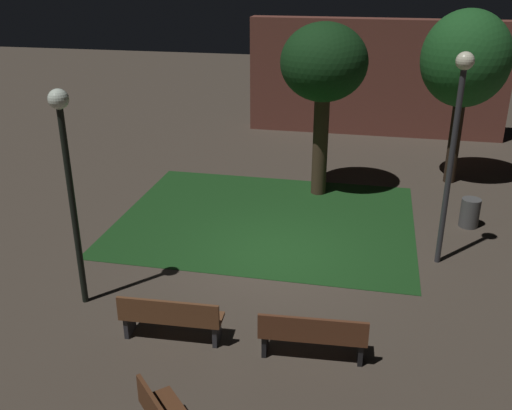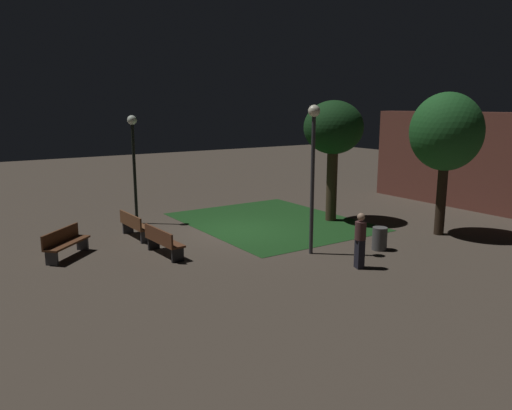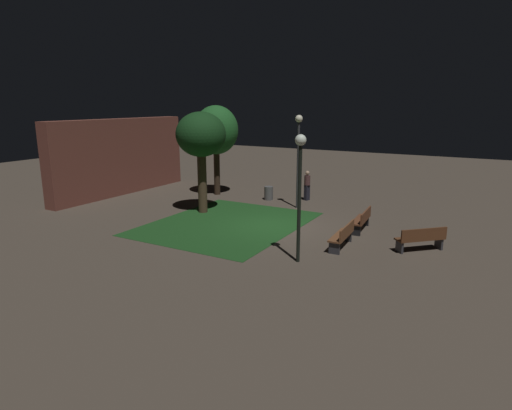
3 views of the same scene
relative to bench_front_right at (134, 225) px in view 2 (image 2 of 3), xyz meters
The scene contains 12 objects.
ground_plane 3.78m from the bench_front_right, 70.76° to the left, with size 60.00×60.00×0.00m, color #473D33.
grass_lawn 5.47m from the bench_front_right, 83.14° to the left, with size 7.50×6.05×0.01m, color #194219.
bench_front_right is the anchor object (origin of this frame).
bench_back_row 2.48m from the bench_front_right, ahead, with size 1.83×0.59×0.88m.
bench_front_left 2.72m from the bench_front_right, 68.98° to the right, with size 1.59×1.63×0.88m.
tree_tall_center 11.30m from the bench_front_right, 59.13° to the left, with size 2.49×2.49×5.02m.
tree_back_left 8.37m from the bench_front_right, 76.81° to the left, with size 2.33×2.33×4.76m.
lamp_post_plaza_west 6.78m from the bench_front_right, 39.40° to the left, with size 0.36×0.36×4.59m.
lamp_post_path_center 3.30m from the bench_front_right, 158.00° to the left, with size 0.36×0.36×4.20m.
trash_bin 8.34m from the bench_front_right, 46.58° to the left, with size 0.47×0.47×0.74m, color #4C4C4C.
pedestrian 7.89m from the bench_front_right, 32.26° to the left, with size 0.33×0.32×1.61m.
building_wall_backdrop 14.74m from the bench_front_right, 77.64° to the left, with size 9.55×0.80×4.28m, color brown.
Camera 2 is at (14.96, -9.21, 4.57)m, focal length 34.45 mm.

